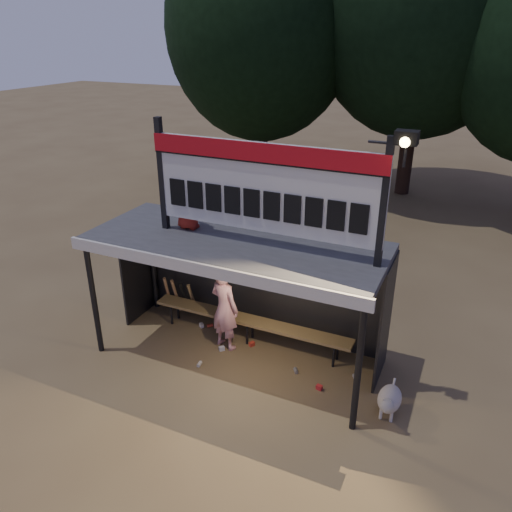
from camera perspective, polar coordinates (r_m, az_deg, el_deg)
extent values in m
plane|color=brown|center=(9.39, -2.17, -11.32)|extent=(80.00, 80.00, 0.00)
imported|color=white|center=(9.22, -3.60, -5.95)|extent=(0.69, 0.55, 1.66)
imported|color=gray|center=(8.81, -8.19, 6.41)|extent=(0.51, 0.42, 0.95)
imported|color=maroon|center=(8.65, -7.80, 6.38)|extent=(0.52, 0.35, 1.04)
cube|color=#3B3B3E|center=(8.27, -2.41, 1.46)|extent=(5.00, 2.00, 0.12)
cube|color=silver|center=(7.48, -5.94, -1.62)|extent=(5.10, 0.06, 0.20)
cylinder|color=black|center=(9.40, -18.06, -4.69)|extent=(0.10, 0.10, 2.20)
cylinder|color=black|center=(7.42, 11.62, -12.47)|extent=(0.10, 0.10, 2.20)
cylinder|color=black|center=(10.62, -11.71, -0.47)|extent=(0.10, 0.10, 2.20)
cylinder|color=black|center=(8.91, 14.43, -5.93)|extent=(0.10, 0.10, 2.20)
cube|color=black|center=(9.58, 0.41, -2.79)|extent=(5.00, 0.04, 2.20)
cube|color=black|center=(10.39, -13.43, -1.22)|extent=(0.04, 1.00, 2.20)
cube|color=black|center=(8.55, 14.56, -7.31)|extent=(0.04, 1.00, 2.20)
cylinder|color=black|center=(9.15, 0.43, 3.06)|extent=(5.00, 0.06, 0.06)
cube|color=black|center=(8.61, -10.68, 9.11)|extent=(0.10, 0.10, 1.90)
cube|color=black|center=(7.21, 14.42, 5.74)|extent=(0.10, 0.10, 1.90)
cube|color=silver|center=(7.72, 0.79, 7.75)|extent=(3.80, 0.08, 1.40)
cube|color=#B90D16|center=(7.54, 0.66, 11.73)|extent=(3.80, 0.04, 0.28)
cube|color=black|center=(7.57, 0.64, 10.62)|extent=(3.80, 0.02, 0.03)
cube|color=black|center=(8.46, -8.94, 7.20)|extent=(0.27, 0.03, 0.45)
cube|color=black|center=(8.29, -6.96, 6.95)|extent=(0.27, 0.03, 0.45)
cube|color=black|center=(8.12, -4.89, 6.67)|extent=(0.27, 0.03, 0.45)
cube|color=black|center=(7.97, -2.74, 6.37)|extent=(0.27, 0.03, 0.45)
cube|color=black|center=(7.82, -0.51, 6.06)|extent=(0.27, 0.03, 0.45)
cube|color=black|center=(7.69, 1.80, 5.72)|extent=(0.27, 0.03, 0.45)
cube|color=black|center=(7.58, 4.17, 5.36)|extent=(0.27, 0.03, 0.45)
cube|color=black|center=(7.47, 6.62, 4.98)|extent=(0.27, 0.03, 0.45)
cube|color=black|center=(7.38, 9.13, 4.58)|extent=(0.27, 0.03, 0.45)
cube|color=black|center=(7.31, 11.69, 4.17)|extent=(0.27, 0.03, 0.45)
cylinder|color=black|center=(7.01, 14.75, 12.39)|extent=(0.50, 0.04, 0.04)
cylinder|color=black|center=(7.00, 16.65, 10.90)|extent=(0.04, 0.04, 0.30)
cube|color=black|center=(6.90, 16.84, 12.82)|extent=(0.30, 0.22, 0.18)
sphere|color=#FFD88C|center=(6.82, 16.67, 12.37)|extent=(0.14, 0.14, 0.14)
cube|color=olive|center=(9.55, -0.72, -7.38)|extent=(4.00, 0.35, 0.06)
cylinder|color=black|center=(10.32, -9.63, -6.58)|extent=(0.05, 0.05, 0.45)
cylinder|color=black|center=(10.49, -8.90, -5.97)|extent=(0.05, 0.05, 0.45)
cylinder|color=black|center=(9.58, -1.02, -8.87)|extent=(0.05, 0.05, 0.45)
cylinder|color=black|center=(9.76, -0.41, -8.16)|extent=(0.05, 0.05, 0.45)
cylinder|color=black|center=(9.10, 8.87, -11.22)|extent=(0.05, 0.05, 0.45)
cylinder|color=black|center=(9.29, 9.29, -10.42)|extent=(0.05, 0.05, 0.45)
cylinder|color=black|center=(18.72, 0.57, 13.39)|extent=(0.50, 0.50, 3.74)
ellipsoid|color=black|center=(18.36, 0.62, 24.65)|extent=(6.46, 6.46, 7.48)
cylinder|color=black|center=(18.75, 17.04, 13.05)|extent=(0.50, 0.50, 4.18)
ellipsoid|color=black|center=(18.44, 18.76, 25.53)|extent=(7.22, 7.22, 8.36)
ellipsoid|color=beige|center=(8.31, 15.02, -15.48)|extent=(0.36, 0.58, 0.36)
sphere|color=beige|center=(8.04, 14.70, -16.20)|extent=(0.22, 0.22, 0.22)
cone|color=beige|center=(7.98, 14.54, -16.75)|extent=(0.10, 0.10, 0.10)
cone|color=beige|center=(7.97, 14.39, -15.66)|extent=(0.06, 0.06, 0.07)
cone|color=beige|center=(7.96, 15.12, -15.81)|extent=(0.06, 0.06, 0.07)
cylinder|color=white|center=(8.30, 14.07, -17.08)|extent=(0.05, 0.05, 0.18)
cylinder|color=beige|center=(8.28, 15.20, -17.30)|extent=(0.05, 0.05, 0.18)
cylinder|color=silver|center=(8.57, 14.58, -15.57)|extent=(0.05, 0.05, 0.18)
cylinder|color=beige|center=(8.56, 15.66, -15.78)|extent=(0.05, 0.05, 0.18)
cylinder|color=beige|center=(8.50, 15.47, -13.89)|extent=(0.04, 0.16, 0.14)
cylinder|color=#9D6F49|center=(10.66, -10.01, -4.26)|extent=(0.08, 0.27, 0.84)
cylinder|color=#916744|center=(10.56, -9.11, -4.49)|extent=(0.06, 0.30, 0.83)
cylinder|color=black|center=(10.46, -8.19, -4.72)|extent=(0.07, 0.32, 0.83)
cylinder|color=olive|center=(10.36, -7.25, -4.96)|extent=(0.08, 0.35, 0.82)
cube|color=#B62E1F|center=(9.62, -0.47, -10.03)|extent=(0.10, 0.12, 0.08)
cylinder|color=#B3B3B8|center=(9.01, 4.56, -12.92)|extent=(0.12, 0.14, 0.07)
cube|color=silver|center=(10.23, -6.24, -7.87)|extent=(0.12, 0.12, 0.08)
cylinder|color=red|center=(10.21, -5.28, -7.92)|extent=(0.13, 0.13, 0.07)
cube|color=#BCBCC1|center=(9.53, -3.93, -10.50)|extent=(0.12, 0.12, 0.08)
cylinder|color=beige|center=(9.18, -6.48, -12.17)|extent=(0.08, 0.13, 0.07)
cube|color=red|center=(8.68, 7.24, -14.67)|extent=(0.11, 0.09, 0.08)
cylinder|color=#B2B2B7|center=(9.00, 11.23, -13.43)|extent=(0.12, 0.14, 0.07)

